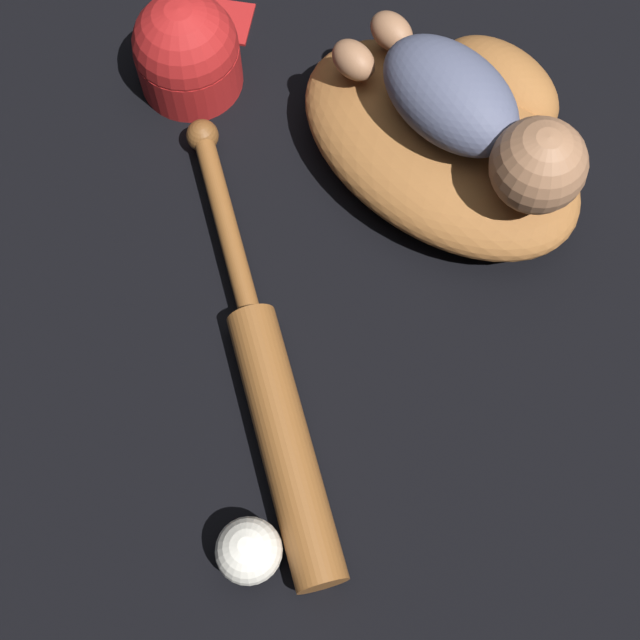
% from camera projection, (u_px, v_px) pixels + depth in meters
% --- Properties ---
extents(ground_plane, '(6.00, 6.00, 0.00)m').
position_uv_depth(ground_plane, '(411.00, 169.00, 1.11)').
color(ground_plane, black).
extents(baseball_glove, '(0.43, 0.35, 0.10)m').
position_uv_depth(baseball_glove, '(449.00, 136.00, 1.07)').
color(baseball_glove, '#935B2D').
rests_on(baseball_glove, ground).
extents(baby_figure, '(0.33, 0.15, 0.10)m').
position_uv_depth(baby_figure, '(475.00, 116.00, 0.97)').
color(baby_figure, '#4C516B').
rests_on(baby_figure, baseball_glove).
extents(baseball_bat, '(0.56, 0.22, 0.06)m').
position_uv_depth(baseball_bat, '(271.00, 391.00, 0.97)').
color(baseball_bat, brown).
rests_on(baseball_bat, ground).
extents(baseball, '(0.07, 0.07, 0.07)m').
position_uv_depth(baseball, '(249.00, 551.00, 0.90)').
color(baseball, silver).
rests_on(baseball, ground).
extents(baseball_cap, '(0.21, 0.20, 0.13)m').
position_uv_depth(baseball_cap, '(187.00, 52.00, 1.12)').
color(baseball_cap, maroon).
rests_on(baseball_cap, ground).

